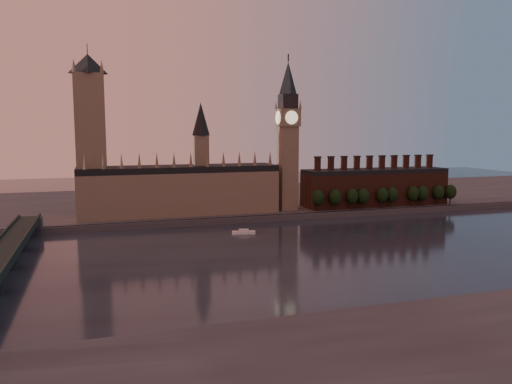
# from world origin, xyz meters

# --- Properties ---
(ground) EXTENTS (900.00, 900.00, 0.00)m
(ground) POSITION_xyz_m (0.00, 0.00, 0.00)
(ground) COLOR black
(ground) RESTS_ON ground
(north_bank) EXTENTS (900.00, 182.00, 4.00)m
(north_bank) POSITION_xyz_m (0.00, 178.04, 2.00)
(north_bank) COLOR #4B4C51
(north_bank) RESTS_ON ground
(palace_of_westminster) EXTENTS (130.00, 30.30, 74.00)m
(palace_of_westminster) POSITION_xyz_m (-64.41, 114.91, 21.63)
(palace_of_westminster) COLOR #7B6C58
(palace_of_westminster) RESTS_ON north_bank
(victoria_tower) EXTENTS (24.00, 24.00, 108.00)m
(victoria_tower) POSITION_xyz_m (-120.00, 115.00, 59.09)
(victoria_tower) COLOR #7B6C58
(victoria_tower) RESTS_ON north_bank
(big_ben) EXTENTS (15.00, 15.00, 107.00)m
(big_ben) POSITION_xyz_m (10.00, 110.00, 56.83)
(big_ben) COLOR #7B6C58
(big_ben) RESTS_ON north_bank
(chimney_block) EXTENTS (110.00, 25.00, 37.00)m
(chimney_block) POSITION_xyz_m (80.00, 110.00, 17.82)
(chimney_block) COLOR #4E281E
(chimney_block) RESTS_ON north_bank
(embankment_tree_0) EXTENTS (8.60, 8.60, 14.88)m
(embankment_tree_0) POSITION_xyz_m (27.00, 95.42, 13.47)
(embankment_tree_0) COLOR black
(embankment_tree_0) RESTS_ON north_bank
(embankment_tree_1) EXTENTS (8.60, 8.60, 14.88)m
(embankment_tree_1) POSITION_xyz_m (39.36, 94.07, 13.47)
(embankment_tree_1) COLOR black
(embankment_tree_1) RESTS_ON north_bank
(embankment_tree_2) EXTENTS (8.60, 8.60, 14.88)m
(embankment_tree_2) POSITION_xyz_m (52.75, 94.42, 13.47)
(embankment_tree_2) COLOR black
(embankment_tree_2) RESTS_ON north_bank
(embankment_tree_3) EXTENTS (8.60, 8.60, 14.88)m
(embankment_tree_3) POSITION_xyz_m (60.77, 93.54, 13.47)
(embankment_tree_3) COLOR black
(embankment_tree_3) RESTS_ON north_bank
(embankment_tree_4) EXTENTS (8.60, 8.60, 14.88)m
(embankment_tree_4) POSITION_xyz_m (76.84, 94.56, 13.47)
(embankment_tree_4) COLOR black
(embankment_tree_4) RESTS_ON north_bank
(embankment_tree_5) EXTENTS (8.60, 8.60, 14.88)m
(embankment_tree_5) POSITION_xyz_m (85.08, 94.73, 13.47)
(embankment_tree_5) COLOR black
(embankment_tree_5) RESTS_ON north_bank
(embankment_tree_6) EXTENTS (8.60, 8.60, 14.88)m
(embankment_tree_6) POSITION_xyz_m (102.64, 94.69, 13.47)
(embankment_tree_6) COLOR black
(embankment_tree_6) RESTS_ON north_bank
(embankment_tree_7) EXTENTS (8.60, 8.60, 14.88)m
(embankment_tree_7) POSITION_xyz_m (110.28, 94.11, 13.47)
(embankment_tree_7) COLOR black
(embankment_tree_7) RESTS_ON north_bank
(embankment_tree_8) EXTENTS (8.60, 8.60, 14.88)m
(embankment_tree_8) POSITION_xyz_m (124.86, 95.12, 13.47)
(embankment_tree_8) COLOR black
(embankment_tree_8) RESTS_ON north_bank
(embankment_tree_9) EXTENTS (8.60, 8.60, 14.88)m
(embankment_tree_9) POSITION_xyz_m (135.22, 94.43, 13.47)
(embankment_tree_9) COLOR black
(embankment_tree_9) RESTS_ON north_bank
(river_boat) EXTENTS (13.79, 6.75, 2.65)m
(river_boat) POSITION_xyz_m (-37.32, 57.11, 1.02)
(river_boat) COLOR silver
(river_boat) RESTS_ON ground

